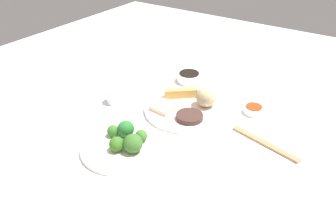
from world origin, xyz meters
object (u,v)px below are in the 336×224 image
at_px(broccoli_plate, 121,148).
at_px(sauce_ramekin_sweet_and_sour, 254,110).
at_px(soy_sauce_bowl, 189,78).
at_px(chopsticks_pair, 265,143).
at_px(main_plate, 185,109).
at_px(teacup, 115,96).

xyz_separation_m(broccoli_plate, sauce_ramekin_sweet_and_sour, (-0.41, 0.24, 0.01)).
height_order(soy_sauce_bowl, chopsticks_pair, soy_sauce_bowl).
bearing_deg(main_plate, broccoli_plate, -8.54).
bearing_deg(teacup, broccoli_plate, 45.10).
xyz_separation_m(main_plate, sauce_ramekin_sweet_and_sour, (-0.12, 0.20, 0.00)).
xyz_separation_m(soy_sauce_bowl, sauce_ramekin_sweet_and_sour, (0.08, 0.31, -0.01)).
relative_size(main_plate, sauce_ramekin_sweet_and_sour, 4.21).
relative_size(soy_sauce_bowl, teacup, 1.67).
bearing_deg(chopsticks_pair, sauce_ramekin_sweet_and_sour, -146.92).
bearing_deg(main_plate, sauce_ramekin_sweet_and_sour, 120.93).
distance_m(main_plate, sauce_ramekin_sweet_and_sour, 0.23).
bearing_deg(broccoli_plate, sauce_ramekin_sweet_and_sour, 149.07).
bearing_deg(soy_sauce_bowl, main_plate, 27.53).
bearing_deg(soy_sauce_bowl, teacup, -24.89).
relative_size(sauce_ramekin_sweet_and_sour, chopsticks_pair, 0.29).
bearing_deg(main_plate, chopsticks_pair, 84.70).
height_order(sauce_ramekin_sweet_and_sour, teacup, teacup).
height_order(main_plate, broccoli_plate, main_plate).
relative_size(sauce_ramekin_sweet_and_sour, teacup, 1.15).
height_order(broccoli_plate, chopsticks_pair, broccoli_plate).
bearing_deg(teacup, sauce_ramekin_sweet_and_sour, 115.26).
bearing_deg(main_plate, teacup, -69.89).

